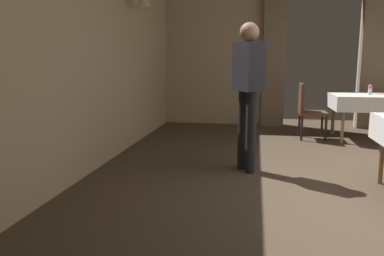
{
  "coord_description": "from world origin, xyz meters",
  "views": [
    {
      "loc": [
        -1.26,
        -3.71,
        1.28
      ],
      "look_at": [
        -1.93,
        0.24,
        0.58
      ],
      "focal_mm": 35.33,
      "sensor_mm": 36.0,
      "label": 1
    }
  ],
  "objects_px": {
    "plate_far_c": "(379,94)",
    "person_waiter_by_doorway": "(248,85)",
    "chair_far_left": "(308,108)",
    "dining_table_far": "(376,100)",
    "flower_vase_far": "(370,89)"
  },
  "relations": [
    {
      "from": "plate_far_c",
      "to": "person_waiter_by_doorway",
      "type": "height_order",
      "value": "person_waiter_by_doorway"
    },
    {
      "from": "chair_far_left",
      "to": "plate_far_c",
      "type": "relative_size",
      "value": 4.83
    },
    {
      "from": "chair_far_left",
      "to": "person_waiter_by_doorway",
      "type": "distance_m",
      "value": 2.37
    },
    {
      "from": "plate_far_c",
      "to": "chair_far_left",
      "type": "bearing_deg",
      "value": -166.42
    },
    {
      "from": "dining_table_far",
      "to": "plate_far_c",
      "type": "relative_size",
      "value": 7.27
    },
    {
      "from": "chair_far_left",
      "to": "plate_far_c",
      "type": "height_order",
      "value": "chair_far_left"
    },
    {
      "from": "dining_table_far",
      "to": "flower_vase_far",
      "type": "xyz_separation_m",
      "value": [
        -0.1,
        0.02,
        0.18
      ]
    },
    {
      "from": "plate_far_c",
      "to": "dining_table_far",
      "type": "bearing_deg",
      "value": -114.7
    },
    {
      "from": "flower_vase_far",
      "to": "person_waiter_by_doorway",
      "type": "xyz_separation_m",
      "value": [
        -1.95,
        -2.22,
        0.18
      ]
    },
    {
      "from": "chair_far_left",
      "to": "person_waiter_by_doorway",
      "type": "relative_size",
      "value": 0.54
    },
    {
      "from": "flower_vase_far",
      "to": "chair_far_left",
      "type": "bearing_deg",
      "value": -173.84
    },
    {
      "from": "flower_vase_far",
      "to": "person_waiter_by_doorway",
      "type": "distance_m",
      "value": 2.96
    },
    {
      "from": "dining_table_far",
      "to": "person_waiter_by_doorway",
      "type": "bearing_deg",
      "value": -132.95
    },
    {
      "from": "chair_far_left",
      "to": "plate_far_c",
      "type": "xyz_separation_m",
      "value": [
        1.17,
        0.28,
        0.24
      ]
    },
    {
      "from": "chair_far_left",
      "to": "flower_vase_far",
      "type": "bearing_deg",
      "value": 6.16
    }
  ]
}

